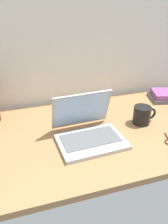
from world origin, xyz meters
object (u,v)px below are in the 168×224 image
object	(u,v)px
laptop	(88,130)
book_stack	(165,96)
remote_control_near	(96,109)
coffee_mug	(143,115)

from	to	relation	value
laptop	book_stack	world-z (taller)	laptop
remote_control_near	laptop	bearing A→B (deg)	-117.55
laptop	remote_control_near	size ratio (longest dim) A/B	1.95
laptop	book_stack	distance (m)	0.68
laptop	coffee_mug	xyz separation A→B (m)	(0.32, 0.05, 0.00)
coffee_mug	remote_control_near	bearing A→B (deg)	131.56
laptop	coffee_mug	bearing A→B (deg)	8.05
coffee_mug	laptop	bearing A→B (deg)	-171.95
remote_control_near	book_stack	distance (m)	0.49
laptop	book_stack	xyz separation A→B (m)	(0.62, 0.27, -0.02)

